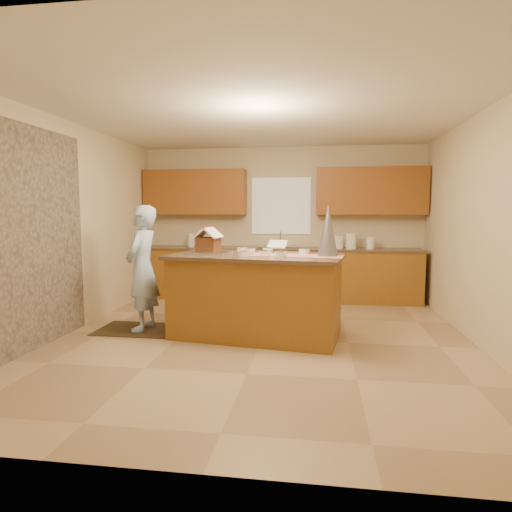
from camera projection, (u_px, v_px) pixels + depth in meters
The scene contains 28 objects.
floor at pixel (262, 339), 5.26m from camera, with size 5.50×5.50×0.00m, color tan.
ceiling at pixel (262, 112), 4.99m from camera, with size 5.50×5.50×0.00m, color silver.
wall_back at pixel (281, 223), 7.83m from camera, with size 5.50×5.50×0.00m, color beige.
wall_front at pixel (200, 247), 2.42m from camera, with size 5.50×5.50×0.00m, color beige.
wall_left at pixel (66, 227), 5.47m from camera, with size 5.50×5.50×0.00m, color beige.
wall_right at pixel (486, 230), 4.78m from camera, with size 5.50×5.50×0.00m, color beige.
stone_accent at pixel (26, 239), 4.69m from camera, with size 2.50×2.50×0.00m, color gray.
window_curtain at pixel (281, 206), 7.77m from camera, with size 1.05×0.03×1.00m, color white.
back_counter_base at pixel (279, 275), 7.63m from camera, with size 4.80×0.60×0.88m, color brown.
back_counter_top at pixel (280, 249), 7.58m from camera, with size 4.85×0.63×0.04m, color brown.
upper_cabinet_left at pixel (195, 192), 7.82m from camera, with size 1.85×0.35×0.80m, color brown.
upper_cabinet_right at pixel (371, 191), 7.38m from camera, with size 1.85×0.35×0.80m, color brown.
sink at pixel (280, 249), 7.59m from camera, with size 0.70×0.45×0.12m, color silver.
faucet at pixel (280, 239), 7.75m from camera, with size 0.03×0.03×0.28m, color silver.
island_base at pixel (256, 297), 5.37m from camera, with size 2.00×1.00×0.98m, color brown.
island_top at pixel (256, 256), 5.32m from camera, with size 2.09×1.09×0.04m, color brown.
table_runner at pixel (296, 256), 5.18m from camera, with size 1.11×0.40×0.01m, color red.
baking_tray at pixel (209, 253), 5.44m from camera, with size 0.51×0.38×0.03m, color silver.
cookbook at pixel (277, 244), 5.67m from camera, with size 0.24×0.02×0.20m, color white.
tinsel_tree at pixel (328, 231), 5.10m from camera, with size 0.24×0.24×0.61m, color #A4A2AE.
rug at pixel (141, 329), 5.69m from camera, with size 1.10×0.72×0.01m, color black.
boy at pixel (143, 268), 5.60m from camera, with size 0.59×0.39×1.62m, color #ACCDF4.
canister_a at pixel (338, 242), 7.43m from camera, with size 0.16×0.16×0.22m, color white.
canister_b at pixel (351, 241), 7.40m from camera, with size 0.18×0.18×0.26m, color white.
canister_c at pixel (370, 243), 7.36m from camera, with size 0.14×0.14×0.20m, color white.
paper_towel at pixel (191, 240), 7.79m from camera, with size 0.11×0.11×0.24m, color white.
gingerbread_house at pixel (208, 242), 5.42m from camera, with size 0.34×0.35×0.31m.
candy_bowls at pixel (265, 252), 5.37m from camera, with size 0.95×0.67×0.06m.
Camera 1 is at (0.65, -5.09, 1.55)m, focal length 30.34 mm.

